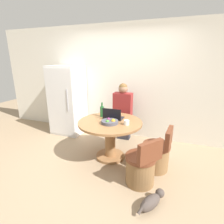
{
  "coord_description": "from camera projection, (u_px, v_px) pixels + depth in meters",
  "views": [
    {
      "loc": [
        1.13,
        -2.45,
        1.82
      ],
      "look_at": [
        0.06,
        0.45,
        0.89
      ],
      "focal_mm": 28.0,
      "sensor_mm": 36.0,
      "label": 1
    }
  ],
  "objects": [
    {
      "name": "ground_plane",
      "position": [
        100.0,
        166.0,
        3.1
      ],
      "size": [
        12.0,
        12.0,
        0.0
      ],
      "primitive_type": "plane",
      "color": "#9E8466"
    },
    {
      "name": "coffee_cup",
      "position": [
        127.0,
        123.0,
        3.0
      ],
      "size": [
        0.09,
        0.09,
        0.08
      ],
      "color": "white",
      "rests_on": "dining_table"
    },
    {
      "name": "chair_near_right_corner",
      "position": [
        141.0,
        168.0,
        2.6
      ],
      "size": [
        0.53,
        0.53,
        0.77
      ],
      "rotation": [
        0.0,
        0.0,
        -2.23
      ],
      "color": "brown",
      "rests_on": "ground_plane"
    },
    {
      "name": "chair_right_side",
      "position": [
        157.0,
        155.0,
        2.95
      ],
      "size": [
        0.47,
        0.46,
        0.77
      ],
      "rotation": [
        0.0,
        0.0,
        -1.66
      ],
      "color": "brown",
      "rests_on": "ground_plane"
    },
    {
      "name": "wall_back",
      "position": [
        126.0,
        82.0,
        4.1
      ],
      "size": [
        7.0,
        0.06,
        2.6
      ],
      "color": "silver",
      "rests_on": "ground_plane"
    },
    {
      "name": "dining_table",
      "position": [
        110.0,
        132.0,
        3.24
      ],
      "size": [
        1.17,
        1.17,
        0.74
      ],
      "color": "olive",
      "rests_on": "ground_plane"
    },
    {
      "name": "bottle",
      "position": [
        102.0,
        111.0,
        3.42
      ],
      "size": [
        0.08,
        0.08,
        0.28
      ],
      "color": "#23602D",
      "rests_on": "dining_table"
    },
    {
      "name": "laptop",
      "position": [
        113.0,
        117.0,
        3.3
      ],
      "size": [
        0.36,
        0.24,
        0.22
      ],
      "rotation": [
        0.0,
        0.0,
        3.14
      ],
      "color": "#232328",
      "rests_on": "dining_table"
    },
    {
      "name": "person_seated",
      "position": [
        123.0,
        110.0,
        3.91
      ],
      "size": [
        0.4,
        0.37,
        1.33
      ],
      "rotation": [
        0.0,
        0.0,
        3.14
      ],
      "color": "#2D2D38",
      "rests_on": "ground_plane"
    },
    {
      "name": "refrigerator",
      "position": [
        68.0,
        100.0,
        4.35
      ],
      "size": [
        0.75,
        0.67,
        1.68
      ],
      "color": "white",
      "rests_on": "ground_plane"
    },
    {
      "name": "cat",
      "position": [
        152.0,
        201.0,
        2.22
      ],
      "size": [
        0.31,
        0.45,
        0.17
      ],
      "rotation": [
        0.0,
        0.0,
        1.06
      ],
      "color": "#473D38",
      "rests_on": "ground_plane"
    },
    {
      "name": "fruit_bowl",
      "position": [
        110.0,
        122.0,
        3.07
      ],
      "size": [
        0.3,
        0.3,
        0.1
      ],
      "color": "#4C4C56",
      "rests_on": "dining_table"
    }
  ]
}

